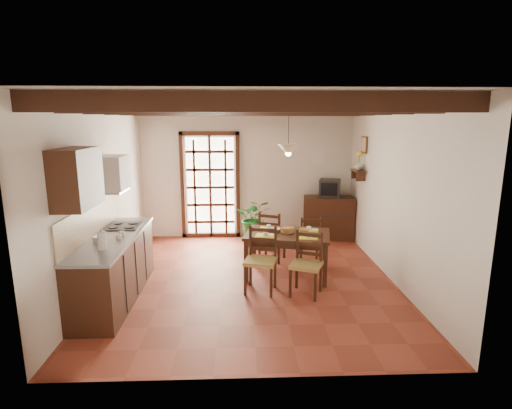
{
  "coord_description": "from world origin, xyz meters",
  "views": [
    {
      "loc": [
        -0.15,
        -6.02,
        2.53
      ],
      "look_at": [
        0.1,
        0.4,
        1.15
      ],
      "focal_mm": 28.0,
      "sensor_mm": 36.0,
      "label": 1
    }
  ],
  "objects_px": {
    "kitchen_counter": "(114,267)",
    "chair_near_right": "(306,276)",
    "dining_table": "(287,238)",
    "sideboard": "(329,218)",
    "chair_far_left": "(272,245)",
    "potted_plant": "(255,218)",
    "crt_tv": "(330,188)",
    "pendant_lamp": "(288,148)",
    "chair_far_right": "(309,248)",
    "chair_near_left": "(261,272)"
  },
  "relations": [
    {
      "from": "kitchen_counter",
      "to": "chair_near_right",
      "type": "distance_m",
      "value": 2.76
    },
    {
      "from": "dining_table",
      "to": "sideboard",
      "type": "xyz_separation_m",
      "value": [
        1.13,
        2.06,
        -0.18
      ]
    },
    {
      "from": "chair_far_left",
      "to": "potted_plant",
      "type": "relative_size",
      "value": 0.46
    },
    {
      "from": "kitchen_counter",
      "to": "potted_plant",
      "type": "height_order",
      "value": "potted_plant"
    },
    {
      "from": "chair_near_right",
      "to": "crt_tv",
      "type": "distance_m",
      "value": 3.06
    },
    {
      "from": "kitchen_counter",
      "to": "dining_table",
      "type": "distance_m",
      "value": 2.67
    },
    {
      "from": "potted_plant",
      "to": "sideboard",
      "type": "bearing_deg",
      "value": 14.09
    },
    {
      "from": "potted_plant",
      "to": "dining_table",
      "type": "bearing_deg",
      "value": -74.05
    },
    {
      "from": "chair_far_left",
      "to": "pendant_lamp",
      "type": "xyz_separation_m",
      "value": [
        0.19,
        -0.64,
        1.79
      ]
    },
    {
      "from": "chair_near_right",
      "to": "crt_tv",
      "type": "relative_size",
      "value": 1.78
    },
    {
      "from": "chair_far_right",
      "to": "kitchen_counter",
      "type": "bearing_deg",
      "value": 23.99
    },
    {
      "from": "crt_tv",
      "to": "potted_plant",
      "type": "relative_size",
      "value": 0.26
    },
    {
      "from": "chair_near_right",
      "to": "potted_plant",
      "type": "height_order",
      "value": "potted_plant"
    },
    {
      "from": "chair_near_right",
      "to": "potted_plant",
      "type": "xyz_separation_m",
      "value": [
        -0.67,
        2.4,
        0.28
      ]
    },
    {
      "from": "chair_near_right",
      "to": "chair_far_right",
      "type": "bearing_deg",
      "value": 101.64
    },
    {
      "from": "dining_table",
      "to": "chair_far_right",
      "type": "relative_size",
      "value": 1.71
    },
    {
      "from": "chair_near_left",
      "to": "chair_near_right",
      "type": "relative_size",
      "value": 1.05
    },
    {
      "from": "potted_plant",
      "to": "pendant_lamp",
      "type": "relative_size",
      "value": 2.4
    },
    {
      "from": "kitchen_counter",
      "to": "dining_table",
      "type": "xyz_separation_m",
      "value": [
        2.56,
        0.76,
        0.16
      ]
    },
    {
      "from": "chair_near_right",
      "to": "chair_far_right",
      "type": "relative_size",
      "value": 1.07
    },
    {
      "from": "chair_far_right",
      "to": "chair_far_left",
      "type": "bearing_deg",
      "value": -11.79
    },
    {
      "from": "dining_table",
      "to": "crt_tv",
      "type": "distance_m",
      "value": 2.4
    },
    {
      "from": "kitchen_counter",
      "to": "pendant_lamp",
      "type": "relative_size",
      "value": 2.66
    },
    {
      "from": "sideboard",
      "to": "pendant_lamp",
      "type": "relative_size",
      "value": 1.27
    },
    {
      "from": "dining_table",
      "to": "sideboard",
      "type": "height_order",
      "value": "sideboard"
    },
    {
      "from": "dining_table",
      "to": "chair_far_right",
      "type": "distance_m",
      "value": 0.84
    },
    {
      "from": "chair_near_left",
      "to": "chair_near_right",
      "type": "distance_m",
      "value": 0.67
    },
    {
      "from": "chair_far_left",
      "to": "chair_far_right",
      "type": "xyz_separation_m",
      "value": [
        0.66,
        -0.13,
        -0.02
      ]
    },
    {
      "from": "chair_far_right",
      "to": "crt_tv",
      "type": "distance_m",
      "value": 1.8
    },
    {
      "from": "dining_table",
      "to": "sideboard",
      "type": "distance_m",
      "value": 2.36
    },
    {
      "from": "crt_tv",
      "to": "pendant_lamp",
      "type": "xyz_separation_m",
      "value": [
        -1.13,
        -1.96,
        0.97
      ]
    },
    {
      "from": "chair_far_left",
      "to": "crt_tv",
      "type": "bearing_deg",
      "value": -112.09
    },
    {
      "from": "kitchen_counter",
      "to": "pendant_lamp",
      "type": "height_order",
      "value": "pendant_lamp"
    },
    {
      "from": "chair_near_right",
      "to": "chair_far_left",
      "type": "distance_m",
      "value": 1.53
    },
    {
      "from": "chair_near_left",
      "to": "crt_tv",
      "type": "height_order",
      "value": "crt_tv"
    },
    {
      "from": "kitchen_counter",
      "to": "chair_far_left",
      "type": "xyz_separation_m",
      "value": [
        2.36,
        1.5,
        -0.18
      ]
    },
    {
      "from": "potted_plant",
      "to": "pendant_lamp",
      "type": "distance_m",
      "value": 2.22
    },
    {
      "from": "chair_near_left",
      "to": "crt_tv",
      "type": "relative_size",
      "value": 1.87
    },
    {
      "from": "kitchen_counter",
      "to": "chair_near_right",
      "type": "bearing_deg",
      "value": 0.46
    },
    {
      "from": "dining_table",
      "to": "potted_plant",
      "type": "distance_m",
      "value": 1.73
    },
    {
      "from": "chair_near_left",
      "to": "chair_near_right",
      "type": "height_order",
      "value": "chair_near_left"
    },
    {
      "from": "chair_far_left",
      "to": "chair_near_right",
      "type": "bearing_deg",
      "value": 127.63
    },
    {
      "from": "chair_far_left",
      "to": "pendant_lamp",
      "type": "distance_m",
      "value": 1.91
    },
    {
      "from": "dining_table",
      "to": "pendant_lamp",
      "type": "bearing_deg",
      "value": 101.6
    },
    {
      "from": "chair_far_left",
      "to": "chair_near_left",
      "type": "bearing_deg",
      "value": 101.51
    },
    {
      "from": "chair_near_left",
      "to": "chair_far_left",
      "type": "relative_size",
      "value": 1.05
    },
    {
      "from": "chair_near_left",
      "to": "pendant_lamp",
      "type": "distance_m",
      "value": 1.96
    },
    {
      "from": "chair_near_right",
      "to": "dining_table",
      "type": "bearing_deg",
      "value": 127.91
    },
    {
      "from": "sideboard",
      "to": "potted_plant",
      "type": "distance_m",
      "value": 1.66
    },
    {
      "from": "chair_near_left",
      "to": "sideboard",
      "type": "relative_size",
      "value": 0.9
    }
  ]
}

